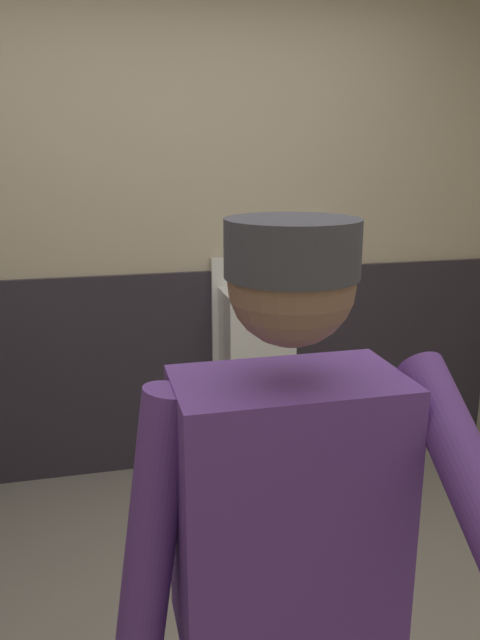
{
  "coord_description": "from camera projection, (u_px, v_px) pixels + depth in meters",
  "views": [
    {
      "loc": [
        -0.45,
        -1.55,
        1.7
      ],
      "look_at": [
        -0.06,
        0.04,
        1.25
      ],
      "focal_mm": 35.35,
      "sensor_mm": 36.0,
      "label": 1
    }
  ],
  "objects": [
    {
      "name": "urinal_solo",
      "position": [
        254.0,
        332.0,
        3.28
      ],
      "size": [
        0.4,
        0.34,
        1.24
      ],
      "color": "white",
      "rests_on": "ground_plane"
    },
    {
      "name": "wainscot_band_back",
      "position": [
        180.0,
        371.0,
        3.39
      ],
      "size": [
        3.71,
        0.03,
        1.08
      ],
      "primitive_type": "cube",
      "color": "#2D2833",
      "rests_on": "ground_plane"
    },
    {
      "name": "soap_dispenser",
      "position": [
        317.0,
        234.0,
        3.35
      ],
      "size": [
        0.1,
        0.07,
        0.18
      ],
      "primitive_type": "cube",
      "color": "silver"
    },
    {
      "name": "wall_back",
      "position": [
        174.0,
        205.0,
        3.23
      ],
      "size": [
        4.31,
        0.12,
        2.84
      ],
      "primitive_type": "cube",
      "color": "beige",
      "rests_on": "ground_plane"
    },
    {
      "name": "person",
      "position": [
        287.0,
        566.0,
        1.2
      ],
      "size": [
        0.63,
        0.6,
        1.59
      ],
      "color": "#2D3342",
      "rests_on": "ground_plane"
    }
  ]
}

